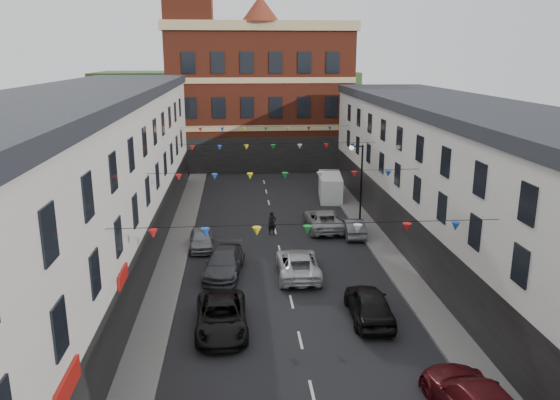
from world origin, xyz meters
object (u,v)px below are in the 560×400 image
object	(u,v)px
car_right_f	(323,220)
car_left_c	(221,317)
car_right_d	(369,304)
street_lamp	(358,172)
car_left_e	(201,239)
car_right_e	(353,227)
pedestrian	(272,223)
car_left_d	(224,263)
white_van	(330,187)
moving_car	(298,264)

from	to	relation	value
car_right_f	car_left_c	bearing A→B (deg)	63.28
car_right_d	car_right_f	xyz separation A→B (m)	(0.00, 14.41, -0.07)
car_right_f	street_lamp	bearing A→B (deg)	-149.13
car_left_c	car_left_e	world-z (taller)	car_left_c
car_right_e	pedestrian	xyz separation A→B (m)	(-5.78, 0.71, 0.22)
car_left_d	car_left_e	bearing A→B (deg)	117.08
car_right_f	car_left_e	bearing A→B (deg)	20.43
car_right_d	white_van	size ratio (longest dim) A/B	0.96
white_van	pedestrian	size ratio (longest dim) A/B	2.87
street_lamp	pedestrian	xyz separation A→B (m)	(-6.83, -2.83, -3.05)
moving_car	car_right_e	bearing A→B (deg)	-123.54
car_right_d	car_right_e	xyz separation A→B (m)	(1.90, 12.71, -0.17)
car_right_e	street_lamp	bearing A→B (deg)	-103.96
car_left_d	car_right_f	distance (m)	10.84
car_right_e	white_van	world-z (taller)	white_van
car_right_f	moving_car	xyz separation A→B (m)	(-2.86, -8.61, -0.01)
car_left_e	pedestrian	bearing A→B (deg)	22.96
car_right_d	car_right_e	bearing A→B (deg)	-96.86
car_right_d	pedestrian	world-z (taller)	pedestrian
car_left_e	car_right_f	size ratio (longest dim) A/B	0.73
car_left_d	car_right_e	world-z (taller)	car_left_d
moving_car	white_van	distance (m)	17.97
car_right_f	white_van	distance (m)	8.92
car_left_d	car_right_d	bearing A→B (deg)	-33.28
street_lamp	car_right_f	bearing A→B (deg)	-148.11
car_left_c	car_left_d	bearing A→B (deg)	88.32
car_right_d	car_left_c	bearing A→B (deg)	6.01
car_left_d	car_right_d	distance (m)	9.57
car_left_c	car_right_e	xyz separation A→B (m)	(9.10, 13.26, -0.08)
car_left_d	car_right_f	xyz separation A→B (m)	(7.20, 8.10, 0.01)
street_lamp	white_van	distance (m)	7.47
car_right_d	car_left_e	bearing A→B (deg)	-49.52
car_left_c	car_right_f	bearing A→B (deg)	62.61
moving_car	car_right_d	bearing A→B (deg)	117.26
moving_car	pedestrian	world-z (taller)	pedestrian
car_left_e	pedestrian	world-z (taller)	pedestrian
car_right_f	white_van	bearing A→B (deg)	-103.98
car_left_c	white_van	distance (m)	25.37
car_left_e	car_right_e	size ratio (longest dim) A/B	1.00
car_left_c	pedestrian	xyz separation A→B (m)	(3.32, 13.96, 0.14)
car_left_c	car_right_e	size ratio (longest dim) A/B	1.33
car_left_d	car_right_f	world-z (taller)	car_right_f
car_left_e	white_van	size ratio (longest dim) A/B	0.79
car_right_e	moving_car	distance (m)	8.39
street_lamp	car_left_e	size ratio (longest dim) A/B	1.55
car_left_e	car_right_f	distance (m)	9.47
street_lamp	white_van	xyz separation A→B (m)	(-0.95, 6.85, -2.81)
car_right_e	car_right_d	bearing A→B (deg)	84.08
car_right_e	moving_car	world-z (taller)	moving_car
street_lamp	car_right_f	world-z (taller)	street_lamp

